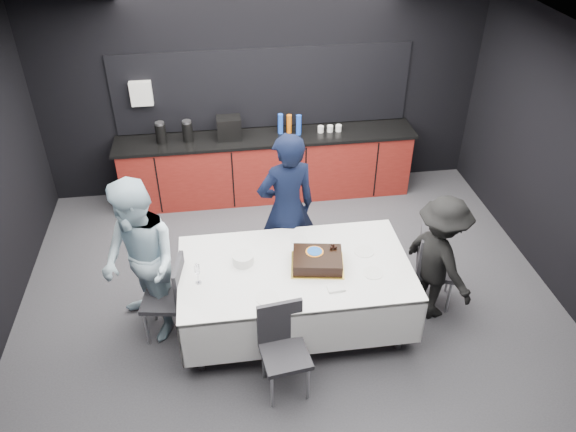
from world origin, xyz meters
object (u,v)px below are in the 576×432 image
Objects in this scene: party_table at (295,277)px; chair_left at (171,294)px; chair_near at (283,343)px; person_left at (140,263)px; person_center at (287,209)px; cake_assembly at (317,260)px; person_right at (439,259)px; chair_right at (429,261)px; champagne_flute at (197,270)px; plate_stack at (243,259)px.

party_table is 2.51× the size of chair_left.
person_left is (-1.29, 0.89, 0.36)m from chair_near.
person_center is at bearing 87.93° from party_table.
chair_left and chair_near have the same top height.
person_center reaches higher than cake_assembly.
person_center is 1.27× the size of person_right.
party_table is 1.26× the size of person_center.
person_left is 1.24× the size of person_right.
chair_left is 1.00× the size of chair_right.
person_center reaches higher than champagne_flute.
champagne_flute reaches higher than cake_assembly.
chair_right is 1.65m from person_center.
party_table is at bearing 73.57° from chair_near.
cake_assembly reaches higher than chair_near.
party_table is 0.56m from plate_stack.
person_right is (1.50, -0.02, 0.08)m from party_table.
champagne_flute reaches higher than plate_stack.
chair_left is 1.31m from chair_near.
person_right reaches higher than cake_assembly.
plate_stack is at bearing 6.50° from chair_left.
plate_stack is 0.96× the size of champagne_flute.
person_left is (-1.74, 0.14, 0.05)m from cake_assembly.
champagne_flute is 0.24× the size of chair_left.
cake_assembly reaches higher than chair_right.
person_left is (-1.00, -0.00, 0.07)m from plate_stack.
chair_near reaches higher than plate_stack.
party_table is 10.36× the size of champagne_flute.
party_table is 1.54m from person_left.
person_left is at bearing -179.12° from chair_right.
plate_stack is at bearing 168.87° from cake_assembly.
chair_right is at bearing 6.58° from champagne_flute.
chair_left is 0.64× the size of person_right.
party_table is at bearing 175.95° from cake_assembly.
chair_left is at bearing 152.75° from champagne_flute.
cake_assembly is at bearing -2.26° from chair_left.
champagne_flute is 2.51m from chair_right.
chair_near is at bearing -106.43° from party_table.
person_right is at bearing 137.17° from person_center.
cake_assembly is 1.33m from chair_right.
chair_near is at bearing -37.92° from chair_left.
chair_right is at bearing -18.70° from person_right.
person_left is (-1.54, -0.69, -0.03)m from person_center.
cake_assembly is 0.63× the size of chair_near.
champagne_flute is at bearing -173.42° from chair_right.
person_right is at bearing -4.34° from plate_stack.
champagne_flute is at bearing 138.42° from chair_near.
champagne_flute is at bearing -173.34° from party_table.
plate_stack is at bearing 107.66° from chair_near.
chair_left is at bearing 40.00° from person_left.
chair_left is (-0.75, -0.09, -0.30)m from plate_stack.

